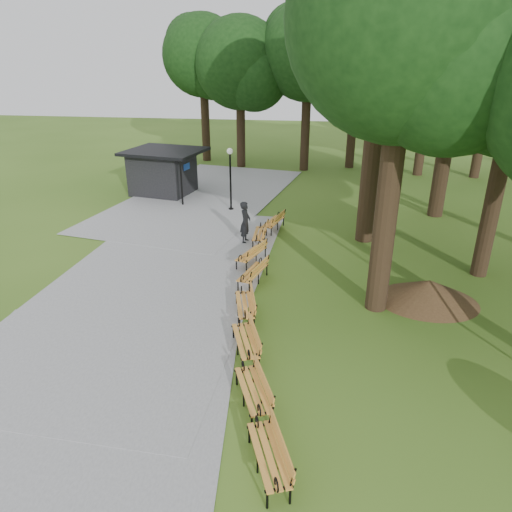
# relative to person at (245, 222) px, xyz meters

# --- Properties ---
(ground) EXTENTS (100.00, 100.00, 0.00)m
(ground) POSITION_rel_person_xyz_m (1.19, -7.22, -0.94)
(ground) COLOR #3D641C
(ground) RESTS_ON ground
(path) EXTENTS (12.00, 38.00, 0.06)m
(path) POSITION_rel_person_xyz_m (-2.81, -4.22, -0.91)
(path) COLOR gray
(path) RESTS_ON ground
(person) EXTENTS (0.51, 0.73, 1.89)m
(person) POSITION_rel_person_xyz_m (0.00, 0.00, 0.00)
(person) COLOR black
(person) RESTS_ON ground
(kiosk) EXTENTS (4.89, 4.44, 2.68)m
(kiosk) POSITION_rel_person_xyz_m (-6.28, 7.27, 0.39)
(kiosk) COLOR black
(kiosk) RESTS_ON ground
(lamp_post) EXTENTS (0.32, 0.32, 3.35)m
(lamp_post) POSITION_rel_person_xyz_m (-1.58, 4.59, 1.45)
(lamp_post) COLOR black
(lamp_post) RESTS_ON ground
(dirt_mound) EXTENTS (2.87, 2.87, 0.80)m
(dirt_mound) POSITION_rel_person_xyz_m (7.08, -4.52, -0.54)
(dirt_mound) COLOR #47301C
(dirt_mound) RESTS_ON ground
(bench_0) EXTENTS (1.27, 2.00, 0.88)m
(bench_0) POSITION_rel_person_xyz_m (2.56, -12.37, -0.50)
(bench_0) COLOR orange
(bench_0) RESTS_ON ground
(bench_1) EXTENTS (1.32, 2.00, 0.88)m
(bench_1) POSITION_rel_person_xyz_m (1.95, -10.49, -0.50)
(bench_1) COLOR orange
(bench_1) RESTS_ON ground
(bench_2) EXTENTS (1.24, 2.00, 0.88)m
(bench_2) POSITION_rel_person_xyz_m (1.43, -8.46, -0.50)
(bench_2) COLOR orange
(bench_2) RESTS_ON ground
(bench_3) EXTENTS (1.08, 2.00, 0.88)m
(bench_3) POSITION_rel_person_xyz_m (1.07, -6.44, -0.50)
(bench_3) COLOR orange
(bench_3) RESTS_ON ground
(bench_4) EXTENTS (1.11, 2.00, 0.88)m
(bench_4) POSITION_rel_person_xyz_m (0.96, -4.02, -0.50)
(bench_4) COLOR orange
(bench_4) RESTS_ON ground
(bench_5) EXTENTS (1.23, 2.00, 0.88)m
(bench_5) POSITION_rel_person_xyz_m (0.63, -2.31, -0.50)
(bench_5) COLOR orange
(bench_5) RESTS_ON ground
(bench_6) EXTENTS (0.71, 1.92, 0.88)m
(bench_6) POSITION_rel_person_xyz_m (0.65, 0.02, -0.50)
(bench_6) COLOR orange
(bench_6) RESTS_ON ground
(bench_7) EXTENTS (1.11, 2.00, 0.88)m
(bench_7) POSITION_rel_person_xyz_m (1.06, 1.73, -0.50)
(bench_7) COLOR orange
(bench_7) RESTS_ON ground
(lawn_tree_0) EXTENTS (6.59, 6.59, 11.98)m
(lawn_tree_0) POSITION_rel_person_xyz_m (5.29, -5.21, 7.68)
(lawn_tree_0) COLOR black
(lawn_tree_0) RESTS_ON ground
(lawn_tree_2) EXTENTS (7.40, 7.40, 13.10)m
(lawn_tree_2) POSITION_rel_person_xyz_m (5.31, 1.11, 8.38)
(lawn_tree_2) COLOR black
(lawn_tree_2) RESTS_ON ground
(lawn_tree_4) EXTENTS (6.18, 6.18, 12.24)m
(lawn_tree_4) POSITION_rel_person_xyz_m (9.23, 5.26, 8.11)
(lawn_tree_4) COLOR black
(lawn_tree_4) RESTS_ON ground
(tree_backdrop) EXTENTS (35.89, 9.69, 16.32)m
(tree_backdrop) POSITION_rel_person_xyz_m (8.47, 15.74, 7.21)
(tree_backdrop) COLOR black
(tree_backdrop) RESTS_ON ground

